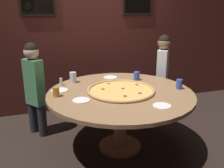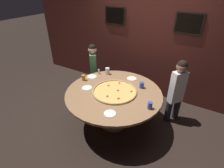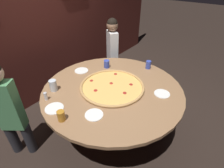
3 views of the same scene
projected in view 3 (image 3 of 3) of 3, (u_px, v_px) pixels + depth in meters
ground_plane at (112, 129)px, 2.56m from camera, size 24.00×24.00×0.00m
back_wall at (33, 22)px, 2.56m from camera, size 6.40×0.08×2.60m
dining_table at (113, 95)px, 2.21m from camera, size 1.71×1.71×0.74m
giant_pizza at (112, 86)px, 2.15m from camera, size 0.80×0.80×0.03m
drink_cup_near_right at (148, 65)px, 2.53m from camera, size 0.07×0.07×0.12m
drink_cup_by_shaker at (107, 64)px, 2.55m from camera, size 0.08×0.08×0.11m
drink_cup_near_left at (53, 85)px, 2.07m from camera, size 0.09×0.09×0.14m
drink_cup_centre_back at (61, 116)px, 1.67m from camera, size 0.07×0.07×0.11m
white_plate_far_back at (54, 108)px, 1.83m from camera, size 0.20×0.20×0.01m
white_plate_left_side at (162, 94)px, 2.04m from camera, size 0.18×0.18×0.01m
white_plate_right_side at (81, 71)px, 2.49m from camera, size 0.19×0.19×0.01m
white_plate_beside_cup at (94, 115)px, 1.75m from camera, size 0.19×0.19×0.01m
condiment_shaker at (46, 96)px, 1.93m from camera, size 0.04×0.04×0.10m
diner_side_left at (8, 108)px, 1.88m from camera, size 0.28×0.32×1.26m
diner_centre_back at (112, 50)px, 3.13m from camera, size 0.29×0.33×1.29m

